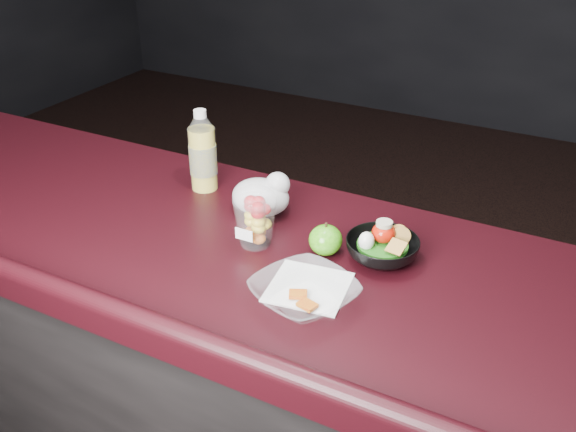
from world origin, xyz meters
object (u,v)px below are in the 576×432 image
Objects in this scene: green_apple at (326,240)px; lemonade_bottle at (203,156)px; snack_bowl at (382,247)px; takeout_bowl at (304,294)px; fruit_cup at (255,216)px.

lemonade_bottle is at bearing 161.11° from green_apple.
lemonade_bottle is 2.81× the size of green_apple.
snack_bowl reaches higher than green_apple.
takeout_bowl is (-0.08, -0.23, -0.01)m from snack_bowl.
lemonade_bottle is 0.33m from fruit_cup.
takeout_bowl is at bearing -77.63° from green_apple.
lemonade_bottle is at bearing 168.68° from snack_bowl.
fruit_cup is 0.17m from green_apple.
lemonade_bottle is at bearing 144.32° from takeout_bowl.
lemonade_bottle is at bearing 145.50° from fruit_cup.
snack_bowl is (0.12, 0.04, -0.00)m from green_apple.
green_apple is 0.30× the size of takeout_bowl.
green_apple is 0.43× the size of snack_bowl.
fruit_cup is at bearing -167.00° from green_apple.
lemonade_bottle is 1.54× the size of fruit_cup.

